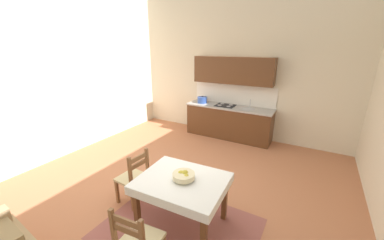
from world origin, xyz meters
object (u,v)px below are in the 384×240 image
(dining_chair_tv_side, at_px, (134,178))
(dining_table, at_px, (182,188))
(kitchen_cabinetry, at_px, (229,107))
(fruit_bowl, at_px, (184,176))

(dining_chair_tv_side, bearing_deg, dining_table, -2.85)
(kitchen_cabinetry, relative_size, dining_table, 1.94)
(dining_table, relative_size, dining_chair_tv_side, 1.32)
(kitchen_cabinetry, bearing_deg, dining_table, -79.60)
(fruit_bowl, bearing_deg, dining_table, -156.17)
(dining_chair_tv_side, xyz_separation_m, fruit_bowl, (0.97, -0.04, 0.37))
(kitchen_cabinetry, distance_m, dining_chair_tv_side, 3.47)
(dining_table, height_order, fruit_bowl, fruit_bowl)
(kitchen_cabinetry, distance_m, fruit_bowl, 3.53)
(dining_table, relative_size, fruit_bowl, 4.08)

